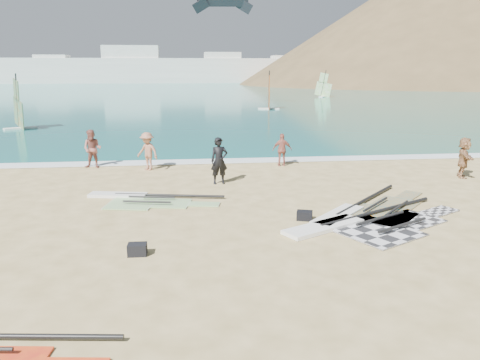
{
  "coord_description": "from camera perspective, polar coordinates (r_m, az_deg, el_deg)",
  "views": [
    {
      "loc": [
        -2.69,
        -11.25,
        4.66
      ],
      "look_at": [
        -0.93,
        4.0,
        1.0
      ],
      "focal_mm": 35.0,
      "sensor_mm": 36.0,
      "label": 1
    }
  ],
  "objects": [
    {
      "name": "surf_line",
      "position": [
        24.16,
        -0.07,
        2.28
      ],
      "size": [
        300.0,
        1.2,
        0.04
      ],
      "primitive_type": "cube",
      "color": "white",
      "rests_on": "ground"
    },
    {
      "name": "sea",
      "position": [
        143.35,
        -5.63,
        11.48
      ],
      "size": [
        300.0,
        240.0,
        0.06
      ],
      "primitive_type": "cube",
      "color": "#0C5455",
      "rests_on": "ground"
    },
    {
      "name": "beachgoer_right",
      "position": [
        22.62,
        25.61,
        2.49
      ],
      "size": [
        1.1,
        1.72,
        1.78
      ],
      "primitive_type": "imported",
      "rotation": [
        0.0,
        0.0,
        1.19
      ],
      "color": "#A0724C",
      "rests_on": "ground"
    },
    {
      "name": "windsurfer_centre",
      "position": [
        55.55,
        3.54,
        9.92
      ],
      "size": [
        2.54,
        3.01,
        4.51
      ],
      "rotation": [
        0.0,
        0.0,
        -0.13
      ],
      "color": "white",
      "rests_on": "ground"
    },
    {
      "name": "rig_grey",
      "position": [
        14.85,
        15.25,
        -5.17
      ],
      "size": [
        6.45,
        4.42,
        0.21
      ],
      "rotation": [
        0.0,
        0.0,
        0.5
      ],
      "color": "#28282B",
      "rests_on": "ground"
    },
    {
      "name": "rig_orange",
      "position": [
        16.25,
        15.29,
        -3.56
      ],
      "size": [
        5.26,
        4.84,
        0.2
      ],
      "rotation": [
        0.0,
        0.0,
        0.8
      ],
      "color": "orange",
      "rests_on": "ground"
    },
    {
      "name": "gear_bag_near",
      "position": [
        12.38,
        -12.41,
        -8.27
      ],
      "size": [
        0.49,
        0.36,
        0.3
      ],
      "primitive_type": "cube",
      "rotation": [
        0.0,
        0.0,
        -0.02
      ],
      "color": "black",
      "rests_on": "ground"
    },
    {
      "name": "beachgoer_back",
      "position": [
        23.0,
        5.16,
        3.69
      ],
      "size": [
        0.97,
        0.48,
        1.6
      ],
      "primitive_type": "imported",
      "rotation": [
        0.0,
        0.0,
        3.05
      ],
      "color": "#AD5E50",
      "rests_on": "ground"
    },
    {
      "name": "beachgoer_mid",
      "position": [
        22.35,
        -11.22,
        3.45
      ],
      "size": [
        1.32,
        1.22,
        1.79
      ],
      "primitive_type": "imported",
      "rotation": [
        0.0,
        0.0,
        -0.63
      ],
      "color": "#A46A51",
      "rests_on": "ground"
    },
    {
      "name": "gear_bag_far",
      "position": [
        14.94,
        7.87,
        -4.31
      ],
      "size": [
        0.56,
        0.47,
        0.29
      ],
      "primitive_type": "cube",
      "rotation": [
        0.0,
        0.0,
        -0.32
      ],
      "color": "black",
      "rests_on": "ground"
    },
    {
      "name": "person_wetsuit",
      "position": [
        19.27,
        -2.55,
        2.35
      ],
      "size": [
        0.75,
        0.53,
        1.94
      ],
      "primitive_type": "imported",
      "rotation": [
        0.0,
        0.0,
        0.1
      ],
      "color": "black",
      "rests_on": "ground"
    },
    {
      "name": "windsurfer_right",
      "position": [
        80.89,
        10.11,
        10.82
      ],
      "size": [
        2.47,
        2.41,
        4.49
      ],
      "rotation": [
        0.0,
        0.0,
        0.94
      ],
      "color": "white",
      "rests_on": "ground"
    },
    {
      "name": "ground",
      "position": [
        12.47,
        6.43,
        -8.62
      ],
      "size": [
        300.0,
        300.0,
        0.0
      ],
      "primitive_type": "plane",
      "color": "#DABE7F",
      "rests_on": "ground"
    },
    {
      "name": "headland_main",
      "position": [
        166.32,
        25.69,
        10.51
      ],
      "size": [
        143.0,
        143.0,
        45.0
      ],
      "primitive_type": "cone",
      "color": "brown",
      "rests_on": "ground"
    },
    {
      "name": "far_town",
      "position": [
        161.78,
        -11.52,
        13.08
      ],
      "size": [
        160.0,
        8.0,
        12.0
      ],
      "color": "white",
      "rests_on": "ground"
    },
    {
      "name": "windsurfer_left",
      "position": [
        40.72,
        -25.38,
        7.36
      ],
      "size": [
        2.41,
        2.54,
        4.37
      ],
      "rotation": [
        0.0,
        0.0,
        0.55
      ],
      "color": "white",
      "rests_on": "ground"
    },
    {
      "name": "beachgoer_left",
      "position": [
        23.49,
        -17.55,
        3.63
      ],
      "size": [
        1.03,
        0.87,
        1.85
      ],
      "primitive_type": "imported",
      "rotation": [
        0.0,
        0.0,
        -0.21
      ],
      "color": "#95564B",
      "rests_on": "ground"
    },
    {
      "name": "rig_green",
      "position": [
        17.34,
        -12.0,
        -2.31
      ],
      "size": [
        5.04,
        2.47,
        0.2
      ],
      "rotation": [
        0.0,
        0.0,
        -0.2
      ],
      "color": "#61B833",
      "rests_on": "ground"
    },
    {
      "name": "kitesurf_kite",
      "position": [
        61.0,
        -2.12,
        20.9
      ],
      "size": [
        7.49,
        1.43,
        2.43
      ],
      "rotation": [
        0.0,
        0.0,
        -0.1
      ],
      "color": "black",
      "rests_on": "ground"
    }
  ]
}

